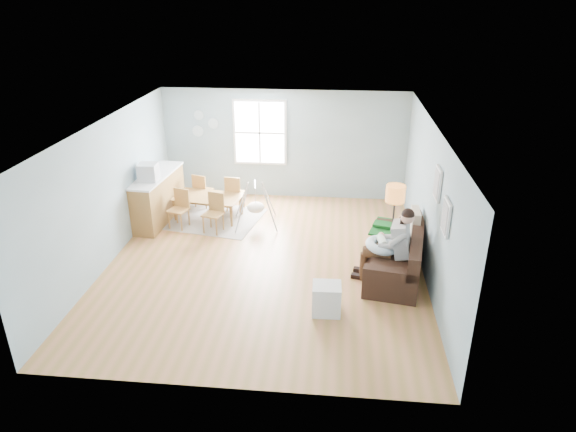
# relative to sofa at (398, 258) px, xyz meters

# --- Properties ---
(room) EXTENTS (8.40, 9.40, 3.90)m
(room) POSITION_rel_sofa_xyz_m (-2.51, 0.18, 2.11)
(room) COLOR #A6783B
(window) EXTENTS (1.32, 0.08, 1.62)m
(window) POSITION_rel_sofa_xyz_m (-3.11, 3.64, 1.34)
(window) COLOR white
(window) RESTS_ON room
(pictures) EXTENTS (0.05, 1.34, 0.74)m
(pictures) POSITION_rel_sofa_xyz_m (0.45, -0.87, 1.54)
(pictures) COLOR white
(pictures) RESTS_ON room
(wall_plates) EXTENTS (0.67, 0.02, 0.66)m
(wall_plates) POSITION_rel_sofa_xyz_m (-4.52, 3.65, 1.52)
(wall_plates) COLOR #A0BBC0
(wall_plates) RESTS_ON room
(sofa) EXTENTS (1.28, 2.29, 0.87)m
(sofa) POSITION_rel_sofa_xyz_m (0.00, 0.00, 0.00)
(sofa) COLOR black
(sofa) RESTS_ON room
(green_throw) EXTENTS (1.19, 1.10, 0.04)m
(green_throw) POSITION_rel_sofa_xyz_m (0.04, 0.72, 0.25)
(green_throw) COLOR #13561F
(green_throw) RESTS_ON sofa
(beige_pillow) EXTENTS (0.17, 0.54, 0.53)m
(beige_pillow) POSITION_rel_sofa_xyz_m (0.32, 0.52, 0.49)
(beige_pillow) COLOR tan
(beige_pillow) RESTS_ON sofa
(father) EXTENTS (1.09, 0.61, 1.45)m
(father) POSITION_rel_sofa_xyz_m (-0.18, -0.28, 0.46)
(father) COLOR #9C9C9F
(father) RESTS_ON sofa
(nursing_pillow) EXTENTS (0.74, 0.72, 0.24)m
(nursing_pillow) POSITION_rel_sofa_xyz_m (-0.35, -0.25, 0.37)
(nursing_pillow) COLOR silver
(nursing_pillow) RESTS_ON father
(infant) EXTENTS (0.19, 0.41, 0.15)m
(infant) POSITION_rel_sofa_xyz_m (-0.35, -0.21, 0.47)
(infant) COLOR silver
(infant) RESTS_ON nursing_pillow
(toddler) EXTENTS (0.55, 0.30, 0.84)m
(toddler) POSITION_rel_sofa_xyz_m (-0.05, 0.22, 0.42)
(toddler) COLOR white
(toddler) RESTS_ON sofa
(floor_lamp) EXTENTS (0.34, 0.34, 1.71)m
(floor_lamp) POSITION_rel_sofa_xyz_m (-0.15, 0.07, 1.11)
(floor_lamp) COLOR black
(floor_lamp) RESTS_ON room
(storage_cube) EXTENTS (0.48, 0.43, 0.52)m
(storage_cube) POSITION_rel_sofa_xyz_m (-1.29, -1.42, -0.05)
(storage_cube) COLOR silver
(storage_cube) RESTS_ON room
(rug) EXTENTS (2.59, 2.15, 0.01)m
(rug) POSITION_rel_sofa_xyz_m (-4.11, 2.10, -0.30)
(rug) COLOR gray
(rug) RESTS_ON room
(dining_table) EXTENTS (1.63, 1.06, 0.53)m
(dining_table) POSITION_rel_sofa_xyz_m (-4.11, 2.10, -0.04)
(dining_table) COLOR brown
(dining_table) RESTS_ON rug
(chair_sw) EXTENTS (0.48, 0.48, 0.86)m
(chair_sw) POSITION_rel_sofa_xyz_m (-4.62, 1.62, 0.17)
(chair_sw) COLOR olive
(chair_sw) RESTS_ON rug
(chair_se) EXTENTS (0.48, 0.48, 0.87)m
(chair_se) POSITION_rel_sofa_xyz_m (-3.81, 1.46, 0.18)
(chair_se) COLOR olive
(chair_se) RESTS_ON rug
(chair_nw) EXTENTS (0.48, 0.48, 0.85)m
(chair_nw) POSITION_rel_sofa_xyz_m (-4.42, 2.74, 0.16)
(chair_nw) COLOR olive
(chair_nw) RESTS_ON rug
(chair_ne) EXTENTS (0.45, 0.45, 0.88)m
(chair_ne) POSITION_rel_sofa_xyz_m (-3.59, 2.58, 0.19)
(chair_ne) COLOR olive
(chair_ne) RESTS_ON rug
(counter) EXTENTS (0.72, 2.01, 1.10)m
(counter) POSITION_rel_sofa_xyz_m (-5.21, 1.91, 0.25)
(counter) COLOR brown
(counter) RESTS_ON room
(monitor) EXTENTS (0.41, 0.39, 0.37)m
(monitor) POSITION_rel_sofa_xyz_m (-5.22, 1.54, 0.98)
(monitor) COLOR #B1B1B6
(monitor) RESTS_ON counter
(baby_swing) EXTENTS (1.08, 1.10, 0.96)m
(baby_swing) POSITION_rel_sofa_xyz_m (-2.97, 1.88, 0.12)
(baby_swing) COLOR #B1B1B6
(baby_swing) RESTS_ON room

